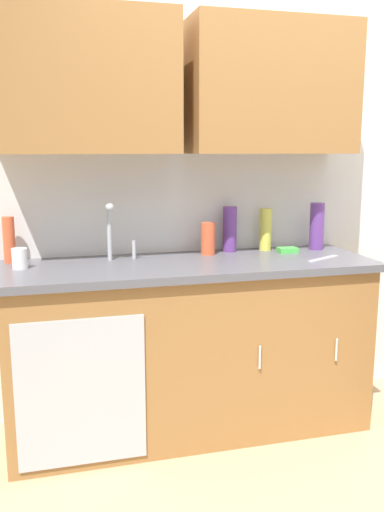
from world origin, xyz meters
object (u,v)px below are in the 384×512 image
Objects in this scene: bottle_water_tall at (265,229)px; knife_on_counter at (323,258)px; bottle_soap at (208,239)px; cup_by_sink at (20,259)px; sink at (121,268)px; bottle_dish_liquid at (317,226)px; sponge at (287,250)px; bottle_water_short at (9,240)px; bottle_cleaner_spray at (230,229)px.

bottle_water_tall reaches higher than knife_on_counter.
bottle_soap is 1.02m from cup_by_sink.
sink is 1.20m from bottle_dish_liquid.
bottle_dish_liquid reaches higher than bottle_soap.
cup_by_sink is at bearing 146.29° from knife_on_counter.
cup_by_sink is 0.94× the size of sponge.
bottle_soap is 0.37m from bottle_water_tall.
bottle_dish_liquid reaches higher than sponge.
sink is 2.04× the size of bottle_water_tall.
bottle_water_short is at bearing 175.97° from sponge.
cup_by_sink reaches higher than sponge.
bottle_dish_liquid is at bearing -7.01° from bottle_cleaner_spray.
sponge is (0.46, -0.06, -0.08)m from bottle_soap.
bottle_water_tall is 1.38m from cup_by_sink.
bottle_soap is (0.51, 0.16, 0.11)m from sink.
bottle_dish_liquid is at bearing 4.13° from cup_by_sink.
sink is 0.98m from sponge.
bottle_soap is at bearing -2.29° from bottle_water_short.
bottle_soap is at bearing 7.08° from cup_by_sink.
bottle_cleaner_spray reaches higher than bottle_water_short.
knife_on_counter is at bearing -5.79° from cup_by_sink.
sponge is at bearing -8.05° from bottle_soap.
bottle_soap is 1.65× the size of sponge.
knife_on_counter is (0.20, -0.33, -0.12)m from bottle_water_tall.
sink is 4.55× the size of sponge.
bottle_water_tall reaches higher than bottle_soap.
bottle_water_tall is 2.23× the size of sponge.
bottle_cleaner_spray is 1.06× the size of bottle_water_tall.
sink reaches higher than bottle_dish_liquid.
bottle_soap is at bearing 125.40° from knife_on_counter.
bottle_water_short is at bearing 178.45° from bottle_dish_liquid.
sponge is at bearing -49.88° from bottle_water_tall.
knife_on_counter is at bearing -11.36° from bottle_water_short.
bottle_soap reaches higher than sponge.
sink reaches higher than bottle_cleaner_spray.
sink is at bearing -166.60° from bottle_water_tall.
bottle_dish_liquid is 0.52m from bottle_cleaner_spray.
knife_on_counter is (1.63, -0.33, -0.12)m from bottle_water_short.
bottle_cleaner_spray is (0.15, 0.06, 0.04)m from bottle_soap.
bottle_dish_liquid is 0.31m from bottle_water_tall.
bottle_dish_liquid is 1.68m from cup_by_sink.
bottle_water_tall is (-0.30, 0.05, -0.02)m from bottle_dish_liquid.
bottle_water_short is (-0.55, 0.21, 0.14)m from sink.
bottle_water_short is (-1.06, 0.04, 0.03)m from bottle_soap.
bottle_dish_liquid is (0.67, -0.00, 0.05)m from bottle_soap.
bottle_soap is at bearing 171.95° from sponge.
sink reaches higher than cup_by_sink.
cup_by_sink is at bearing -177.63° from sponge.
sink is 1.92× the size of bottle_cleaner_spray.
cup_by_sink is (-0.49, 0.04, 0.07)m from sink.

